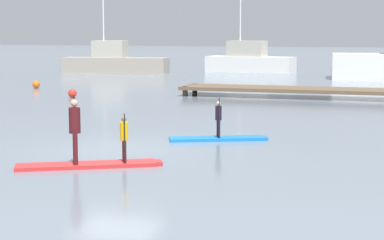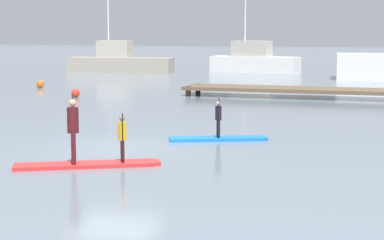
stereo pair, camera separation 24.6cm
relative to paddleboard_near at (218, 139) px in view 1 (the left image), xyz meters
name	(u,v)px [view 1 (the left image)]	position (x,y,z in m)	size (l,w,h in m)	color
ground_plane	(116,149)	(-2.55, -2.37, -0.05)	(240.00, 240.00, 0.00)	slate
paddleboard_near	(218,139)	(0.00, 0.00, 0.00)	(3.12, 1.76, 0.10)	blue
paddler_child_solo	(219,117)	(0.00, -0.01, 0.71)	(0.27, 0.38, 1.28)	black
paddleboard_far	(89,165)	(-2.16, -5.06, 0.00)	(3.62, 2.26, 0.10)	red
paddler_adult	(75,127)	(-2.47, -5.22, 1.01)	(0.40, 0.48, 1.76)	#4C1419
paddler_child_front	(124,136)	(-1.35, -4.65, 0.73)	(0.29, 0.38, 1.29)	#4C1419
fishing_boat_green_midground	(114,62)	(-16.64, 30.64, 0.87)	(8.81, 2.73, 5.99)	#9E9384
motor_boat_small_navy	(249,60)	(-6.27, 35.05, 0.94)	(7.72, 3.21, 7.68)	silver
floating_dock	(301,90)	(0.73, 14.50, 0.36)	(12.66, 2.43, 0.51)	brown
mooring_buoy_mid	(36,84)	(-15.39, 15.64, 0.18)	(0.47, 0.47, 0.47)	orange
mooring_buoy_far	(72,93)	(-10.71, 11.11, 0.17)	(0.45, 0.45, 0.45)	red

